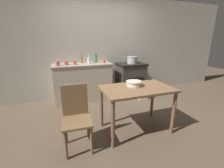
% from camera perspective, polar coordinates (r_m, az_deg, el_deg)
% --- Properties ---
extents(ground_plane, '(14.00, 14.00, 0.00)m').
position_cam_1_polar(ground_plane, '(2.97, 3.13, -13.82)').
color(ground_plane, brown).
extents(wall_back, '(8.00, 0.07, 2.55)m').
position_cam_1_polar(wall_back, '(4.07, -5.31, 13.45)').
color(wall_back, '#B2AD9E').
rests_on(wall_back, ground_plane).
extents(counter_cabinet, '(1.41, 0.55, 0.93)m').
position_cam_1_polar(counter_cabinet, '(3.82, -10.92, 0.66)').
color(counter_cabinet, '#B2A893').
rests_on(counter_cabinet, ground_plane).
extents(stove, '(0.74, 0.60, 0.88)m').
position_cam_1_polar(stove, '(4.19, 7.04, 1.93)').
color(stove, '#38332D').
rests_on(stove, ground_plane).
extents(work_table, '(1.13, 0.69, 0.76)m').
position_cam_1_polar(work_table, '(2.47, 9.42, -3.85)').
color(work_table, brown).
rests_on(work_table, ground_plane).
extents(chair, '(0.42, 0.42, 0.91)m').
position_cam_1_polar(chair, '(2.19, -13.44, -11.66)').
color(chair, brown).
rests_on(chair, ground_plane).
extents(flour_sack, '(0.22, 0.16, 0.37)m').
position_cam_1_polar(flour_sack, '(3.97, 11.67, -2.99)').
color(flour_sack, beige).
rests_on(flour_sack, ground_plane).
extents(stock_pot, '(0.27, 0.27, 0.21)m').
position_cam_1_polar(stock_pot, '(4.05, 7.70, 9.08)').
color(stock_pot, '#A8A8AD').
rests_on(stock_pot, stove).
extents(mixing_bowl_large, '(0.26, 0.26, 0.08)m').
position_cam_1_polar(mixing_bowl_large, '(2.50, 8.33, 0.29)').
color(mixing_bowl_large, silver).
rests_on(mixing_bowl_large, work_table).
extents(bottle_far_left, '(0.08, 0.08, 0.28)m').
position_cam_1_polar(bottle_far_left, '(3.85, -6.29, 9.68)').
color(bottle_far_left, '#517F5B').
rests_on(bottle_far_left, counter_cabinet).
extents(bottle_left, '(0.08, 0.08, 0.20)m').
position_cam_1_polar(bottle_left, '(3.78, -8.78, 8.96)').
color(bottle_left, silver).
rests_on(bottle_left, counter_cabinet).
extents(bottle_mid_left, '(0.06, 0.06, 0.24)m').
position_cam_1_polar(bottle_mid_left, '(3.84, -11.55, 9.18)').
color(bottle_mid_left, olive).
rests_on(bottle_mid_left, counter_cabinet).
extents(cup_center_left, '(0.09, 0.09, 0.10)m').
position_cam_1_polar(cup_center_left, '(3.60, -20.01, 7.36)').
color(cup_center_left, '#B74C42').
rests_on(cup_center_left, counter_cabinet).
extents(cup_center, '(0.07, 0.07, 0.09)m').
position_cam_1_polar(cup_center, '(3.66, -14.03, 7.90)').
color(cup_center, '#B74C42').
rests_on(cup_center, counter_cabinet).
extents(cup_center_right, '(0.07, 0.07, 0.08)m').
position_cam_1_polar(cup_center_right, '(3.79, -3.07, 8.61)').
color(cup_center_right, '#B74C42').
rests_on(cup_center_right, counter_cabinet).
extents(cup_mid_right, '(0.09, 0.09, 0.09)m').
position_cam_1_polar(cup_mid_right, '(3.65, -17.06, 7.65)').
color(cup_mid_right, '#B74C42').
rests_on(cup_mid_right, counter_cabinet).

